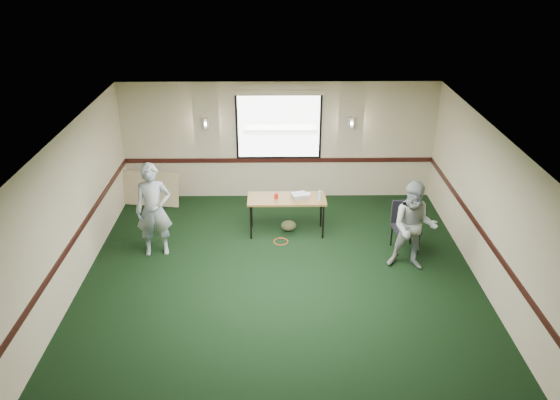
{
  "coord_description": "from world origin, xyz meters",
  "views": [
    {
      "loc": [
        -0.1,
        -7.57,
        5.52
      ],
      "look_at": [
        0.0,
        1.3,
        1.2
      ],
      "focal_mm": 35.0,
      "sensor_mm": 36.0,
      "label": 1
    }
  ],
  "objects_px": {
    "conference_chair": "(405,222)",
    "person_right": "(414,227)",
    "person_left": "(154,210)",
    "folding_table": "(287,201)",
    "projector": "(299,196)"
  },
  "relations": [
    {
      "from": "folding_table",
      "to": "person_right",
      "type": "relative_size",
      "value": 0.93
    },
    {
      "from": "conference_chair",
      "to": "person_right",
      "type": "xyz_separation_m",
      "value": [
        -0.02,
        -0.7,
        0.28
      ]
    },
    {
      "from": "conference_chair",
      "to": "person_right",
      "type": "relative_size",
      "value": 0.57
    },
    {
      "from": "person_right",
      "to": "person_left",
      "type": "bearing_deg",
      "value": -174.59
    },
    {
      "from": "projector",
      "to": "person_right",
      "type": "height_order",
      "value": "person_right"
    },
    {
      "from": "folding_table",
      "to": "projector",
      "type": "distance_m",
      "value": 0.27
    },
    {
      "from": "folding_table",
      "to": "projector",
      "type": "xyz_separation_m",
      "value": [
        0.25,
        -0.0,
        0.11
      ]
    },
    {
      "from": "person_left",
      "to": "person_right",
      "type": "xyz_separation_m",
      "value": [
        4.73,
        -0.56,
        -0.07
      ]
    },
    {
      "from": "folding_table",
      "to": "conference_chair",
      "type": "distance_m",
      "value": 2.34
    },
    {
      "from": "conference_chair",
      "to": "person_right",
      "type": "bearing_deg",
      "value": -99.28
    },
    {
      "from": "person_right",
      "to": "folding_table",
      "type": "bearing_deg",
      "value": 161.58
    },
    {
      "from": "person_left",
      "to": "person_right",
      "type": "distance_m",
      "value": 4.76
    },
    {
      "from": "person_left",
      "to": "folding_table",
      "type": "bearing_deg",
      "value": 8.57
    },
    {
      "from": "projector",
      "to": "person_left",
      "type": "xyz_separation_m",
      "value": [
        -2.74,
        -0.76,
        0.08
      ]
    },
    {
      "from": "person_left",
      "to": "person_right",
      "type": "bearing_deg",
      "value": -15.15
    }
  ]
}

